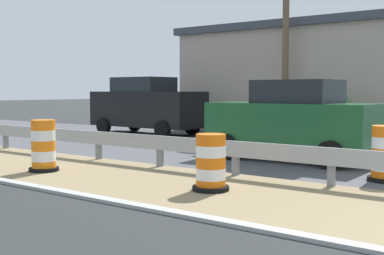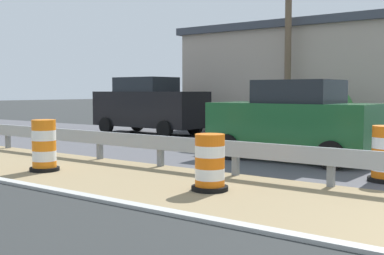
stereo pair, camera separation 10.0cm
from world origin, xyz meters
TOP-DOWN VIEW (x-y plane):
  - traffic_barrel_close at (0.39, 5.38)m, footprint 0.64×0.64m
  - traffic_barrel_mid at (-0.02, 9.42)m, footprint 0.63×0.63m
  - car_trailing_near_lane at (8.14, 13.71)m, footprint 2.09×4.83m
  - car_lead_far_lane at (4.68, 5.86)m, footprint 1.95×4.07m
  - roadside_shop_near at (14.76, 8.75)m, footprint 8.48×10.96m
  - utility_pole_near at (10.15, 8.71)m, footprint 0.24×1.80m
  - bush_roadside at (8.79, 6.88)m, footprint 2.15×2.15m

SIDE VIEW (x-z plane):
  - traffic_barrel_close at x=0.39m, z-range -0.05..0.93m
  - traffic_barrel_mid at x=-0.02m, z-range -0.05..1.05m
  - car_lead_far_lane at x=4.68m, z-range 0.00..1.98m
  - bush_roadside at x=8.79m, z-range 0.00..2.02m
  - car_trailing_near_lane at x=8.14m, z-range 0.00..2.25m
  - roadside_shop_near at x=14.76m, z-range 0.01..4.44m
  - utility_pole_near at x=10.15m, z-range 0.15..7.25m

